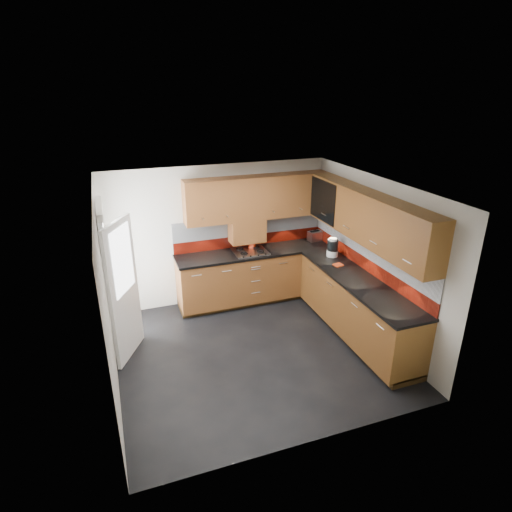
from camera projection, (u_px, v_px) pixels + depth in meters
name	position (u px, v px, depth m)	size (l,w,h in m)	color
room	(254.00, 256.00, 5.65)	(4.00, 3.80, 2.64)	black
base_cabinets	(301.00, 292.00, 7.00)	(2.70, 3.20, 0.95)	#563013
countertop	(302.00, 265.00, 6.81)	(2.72, 3.22, 0.04)	black
backsplash	(309.00, 242.00, 6.96)	(2.70, 3.20, 0.54)	maroon
upper_cabinets	(312.00, 207.00, 6.58)	(2.50, 3.20, 0.72)	#563013
extractor_hood	(247.00, 230.00, 7.29)	(0.60, 0.33, 0.40)	#563013
glass_cabinet	(331.00, 198.00, 6.97)	(0.32, 0.80, 0.66)	black
back_door	(115.00, 284.00, 5.92)	(0.42, 1.19, 2.04)	white
gas_hob	(250.00, 251.00, 7.27)	(0.57, 0.50, 0.04)	silver
utensil_pot	(252.00, 243.00, 7.42)	(0.13, 0.13, 0.45)	red
toaster	(315.00, 236.00, 7.78)	(0.28, 0.20, 0.19)	silver
food_processor	(333.00, 248.00, 7.06)	(0.19, 0.19, 0.31)	white
paper_towel	(331.00, 247.00, 7.10)	(0.13, 0.13, 0.28)	white
orange_cloth	(338.00, 265.00, 6.75)	(0.14, 0.12, 0.01)	#F24A1A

